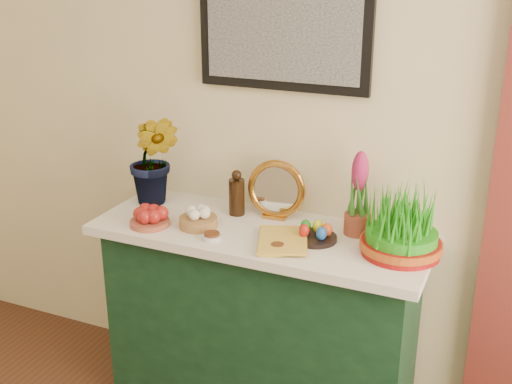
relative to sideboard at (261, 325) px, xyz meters
The scene contains 13 objects.
sideboard is the anchor object (origin of this frame).
tablecloth 0.45m from the sideboard, ahead, with size 1.40×0.55×0.04m, color silver.
hyacinth_green 0.93m from the sideboard, behind, with size 0.28×0.24×0.55m, color #317322.
apple_bowl 0.68m from the sideboard, 160.49° to the right, with size 0.21×0.21×0.08m.
garlic_basket 0.57m from the sideboard, 160.74° to the right, with size 0.18×0.18×0.09m.
vinegar_cruet 0.59m from the sideboard, 146.45° to the left, with size 0.07×0.07×0.20m.
mirror 0.61m from the sideboard, 86.19° to the left, with size 0.26×0.08×0.26m.
book 0.50m from the sideboard, 71.22° to the right, with size 0.17×0.26×0.03m, color gold.
spice_dish_left 0.53m from the sideboard, 127.50° to the right, with size 0.08×0.08×0.03m.
spice_dish_right 0.52m from the sideboard, 49.32° to the right, with size 0.06×0.06×0.03m.
egg_plate 0.55m from the sideboard, ahead, with size 0.20×0.20×0.07m.
hyacinth_pink 0.74m from the sideboard, 16.64° to the left, with size 0.11×0.11×0.35m.
wheatgrass_sabzeh 0.82m from the sideboard, ahead, with size 0.31×0.31×0.25m.
Camera 1 is at (0.90, -0.24, 1.96)m, focal length 45.00 mm.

